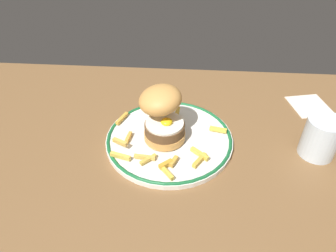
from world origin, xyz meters
The scene contains 6 objects.
ground_plane centered at (0.00, 0.00, -2.00)cm, with size 144.25×80.45×4.00cm, color brown.
dinner_plate centered at (-3.74, 4.37, 0.84)cm, with size 29.70×29.70×1.60cm.
burger centered at (-5.40, 4.92, 7.74)cm, with size 12.86×13.03×12.65cm.
fries_pile centered at (-5.48, 3.47, 2.23)cm, with size 26.97×28.46×2.45cm.
water_glass centered at (29.45, 2.83, 3.93)cm, with size 7.77×7.77×9.24cm.
napkin centered at (33.53, 21.70, 0.20)cm, with size 9.67×10.24×0.40cm, color silver.
Camera 1 is at (0.32, -50.21, 48.33)cm, focal length 32.90 mm.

